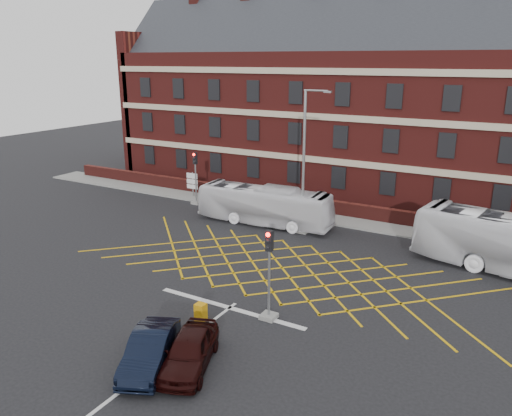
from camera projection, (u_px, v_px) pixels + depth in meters
The scene contains 15 objects.
ground at pixel (265, 281), 26.75m from camera, with size 120.00×120.00×0.00m, color black.
victorian_building at pixel (392, 103), 42.66m from camera, with size 51.00×12.17×20.40m.
boundary_wall at pixel (349, 210), 37.39m from camera, with size 56.00×0.50×1.10m, color #511915.
far_pavement at pixel (344, 220), 36.70m from camera, with size 60.00×3.00×0.12m, color slate.
box_junction_hatching at pixel (282, 268), 28.41m from camera, with size 11.50×0.12×0.02m, color #CC990C.
stop_line at pixel (230, 308), 23.84m from camera, with size 8.00×0.30×0.02m, color silver.
centre_line at pixel (135, 381), 18.45m from camera, with size 0.15×14.00×0.02m, color silver.
bus_left at pixel (264, 205), 35.64m from camera, with size 2.32×9.93×2.77m, color white.
car_navy at pixel (150, 350), 19.19m from camera, with size 1.45×4.16×1.37m, color black.
car_maroon at pixel (190, 350), 19.13m from camera, with size 1.64×4.09×1.39m, color black.
traffic_light_near at pixel (269, 283), 22.39m from camera, with size 0.70×0.70×4.27m.
traffic_light_far at pixel (196, 183), 40.45m from camera, with size 0.70×0.70×4.27m.
street_lamp at pixel (304, 185), 33.40m from camera, with size 2.25×1.00×9.57m.
direction_signs at pixel (192, 182), 42.47m from camera, with size 1.10×0.16×2.20m.
utility_cabinet at pixel (201, 312), 22.60m from camera, with size 0.47×0.43×0.83m, color #C8880B.
Camera 1 is at (11.78, -21.49, 11.43)m, focal length 35.00 mm.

